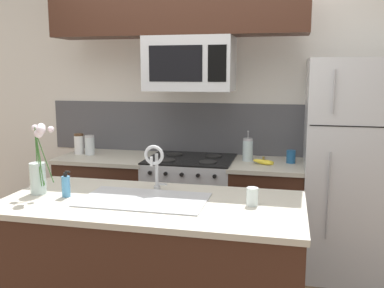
{
  "coord_description": "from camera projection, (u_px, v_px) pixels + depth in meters",
  "views": [
    {
      "loc": [
        0.84,
        -2.72,
        1.68
      ],
      "look_at": [
        0.16,
        0.27,
        1.16
      ],
      "focal_mm": 40.0,
      "sensor_mm": 36.0,
      "label": 1
    }
  ],
  "objects": [
    {
      "name": "banana_bunch",
      "position": [
        263.0,
        162.0,
        3.59
      ],
      "size": [
        0.19,
        0.12,
        0.08
      ],
      "color": "yellow",
      "rests_on": "back_counter_right"
    },
    {
      "name": "back_counter_right",
      "position": [
        266.0,
        214.0,
        3.72
      ],
      "size": [
        0.63,
        0.65,
        0.91
      ],
      "color": "#381E14",
      "rests_on": "ground"
    },
    {
      "name": "microwave",
      "position": [
        190.0,
        64.0,
        3.64
      ],
      "size": [
        0.74,
        0.4,
        0.45
      ],
      "color": "#B7BABF"
    },
    {
      "name": "back_counter_left",
      "position": [
        110.0,
        203.0,
        4.04
      ],
      "size": [
        0.84,
        0.65,
        0.91
      ],
      "color": "#381E14",
      "rests_on": "ground"
    },
    {
      "name": "flower_vase",
      "position": [
        39.0,
        170.0,
        2.7
      ],
      "size": [
        0.15,
        0.14,
        0.46
      ],
      "color": "silver",
      "rests_on": "island_counter"
    },
    {
      "name": "storage_jar_medium",
      "position": [
        90.0,
        145.0,
        4.01
      ],
      "size": [
        0.09,
        0.09,
        0.18
      ],
      "color": "silver",
      "rests_on": "back_counter_left"
    },
    {
      "name": "refrigerator",
      "position": [
        359.0,
        169.0,
        3.51
      ],
      "size": [
        0.88,
        0.74,
        1.79
      ],
      "color": "#B7BABF",
      "rests_on": "ground"
    },
    {
      "name": "splash_band",
      "position": [
        198.0,
        128.0,
        4.07
      ],
      "size": [
        2.98,
        0.01,
        0.48
      ],
      "primitive_type": "cube",
      "color": "#4C4C51",
      "rests_on": "rear_partition"
    },
    {
      "name": "spare_glass",
      "position": [
        252.0,
        197.0,
        2.49
      ],
      "size": [
        0.07,
        0.07,
        0.11
      ],
      "color": "silver",
      "rests_on": "island_counter"
    },
    {
      "name": "island_counter",
      "position": [
        153.0,
        271.0,
        2.66
      ],
      "size": [
        1.83,
        0.86,
        0.91
      ],
      "color": "#381E14",
      "rests_on": "ground"
    },
    {
      "name": "rear_partition",
      "position": [
        231.0,
        113.0,
        4.03
      ],
      "size": [
        5.2,
        0.1,
        2.6
      ],
      "primitive_type": "cube",
      "color": "silver",
      "rests_on": "ground"
    },
    {
      "name": "stove_range",
      "position": [
        191.0,
        208.0,
        3.87
      ],
      "size": [
        0.76,
        0.64,
        0.93
      ],
      "color": "#B7BABF",
      "rests_on": "ground"
    },
    {
      "name": "dish_soap_bottle",
      "position": [
        66.0,
        186.0,
        2.66
      ],
      "size": [
        0.06,
        0.05,
        0.16
      ],
      "color": "#4C93C6",
      "rests_on": "island_counter"
    },
    {
      "name": "sink_faucet",
      "position": [
        155.0,
        161.0,
        2.77
      ],
      "size": [
        0.14,
        0.14,
        0.31
      ],
      "color": "#B7BABF",
      "rests_on": "island_counter"
    },
    {
      "name": "storage_jar_tall",
      "position": [
        79.0,
        144.0,
        4.05
      ],
      "size": [
        0.09,
        0.09,
        0.19
      ],
      "color": "silver",
      "rests_on": "back_counter_left"
    },
    {
      "name": "coffee_tin",
      "position": [
        291.0,
        157.0,
        3.64
      ],
      "size": [
        0.08,
        0.08,
        0.11
      ],
      "primitive_type": "cylinder",
      "color": "#1E5184",
      "rests_on": "back_counter_right"
    },
    {
      "name": "kitchen_sink",
      "position": [
        144.0,
        211.0,
        2.61
      ],
      "size": [
        0.76,
        0.44,
        0.16
      ],
      "color": "#ADAFB5",
      "rests_on": "island_counter"
    },
    {
      "name": "french_press",
      "position": [
        248.0,
        150.0,
        3.73
      ],
      "size": [
        0.09,
        0.09,
        0.27
      ],
      "color": "silver",
      "rests_on": "back_counter_right"
    }
  ]
}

